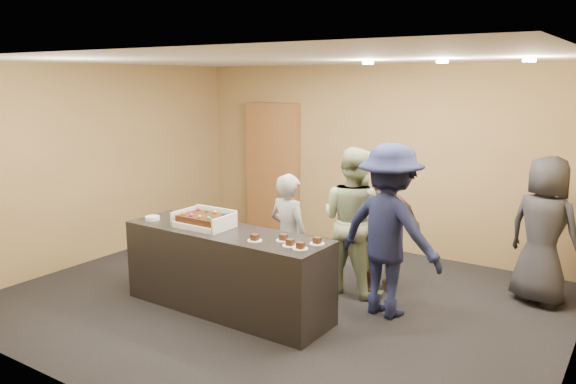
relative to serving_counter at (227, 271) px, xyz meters
The scene contains 17 objects.
room 1.10m from the serving_counter, 59.91° to the left, with size 6.04×6.00×2.70m.
serving_counter is the anchor object (origin of this frame).
storage_cabinet 3.36m from the serving_counter, 116.24° to the left, with size 0.96×0.15×2.12m, color brown.
cake_box 0.58m from the serving_counter, behind, with size 0.61×0.42×0.18m.
sheet_cake 0.63m from the serving_counter, behind, with size 0.52×0.36×0.11m.
plate_stack 1.12m from the serving_counter, behind, with size 0.17×0.17×0.04m, color white.
slice_a 0.69m from the serving_counter, 15.36° to the right, with size 0.15×0.15×0.07m.
slice_b 0.87m from the serving_counter, ahead, with size 0.15×0.15×0.07m.
slice_c 1.00m from the serving_counter, ahead, with size 0.15×0.15×0.07m.
slice_d 1.17m from the serving_counter, ahead, with size 0.15×0.15×0.07m.
slice_e 1.13m from the serving_counter, ahead, with size 0.15×0.15×0.07m.
person_server_grey 0.81m from the serving_counter, 59.29° to the left, with size 0.54×0.35×1.47m, color gray.
person_sage_man 1.60m from the serving_counter, 54.99° to the left, with size 0.84×0.66×1.74m, color #91A279.
person_navy_man 1.81m from the serving_counter, 30.32° to the left, with size 1.20×0.69×1.86m, color #131838.
person_brown_extra 1.90m from the serving_counter, 51.36° to the left, with size 0.90×0.37×1.53m, color brown.
person_dark_suit 3.55m from the serving_counter, 36.96° to the left, with size 0.82×0.54×1.68m, color #25252A.
ceiling_spotlights 3.12m from the serving_counter, 28.75° to the left, with size 1.72×0.12×0.03m.
Camera 1 is at (3.45, -5.04, 2.51)m, focal length 35.00 mm.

